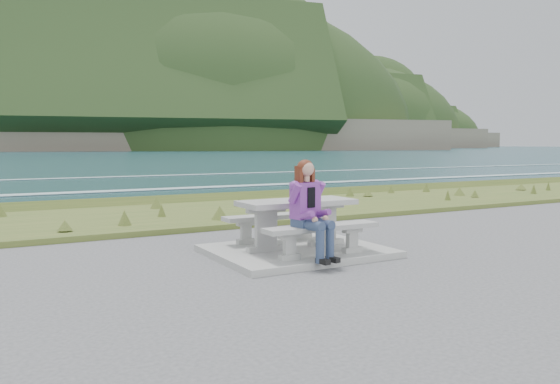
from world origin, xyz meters
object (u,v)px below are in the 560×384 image
Objects in this scene: bench_seaward at (275,220)px; seated_woman at (313,223)px; picnic_table at (297,211)px; bench_landward at (322,232)px.

seated_woman reaches higher than bench_seaward.
seated_woman is at bearing -106.27° from picnic_table.
seated_woman reaches higher than bench_landward.
bench_landward is (0.00, -0.70, -0.23)m from picnic_table.
bench_landward is 1.40m from bench_seaward.
bench_landward is at bearing -90.00° from picnic_table.
bench_landward is at bearing 17.24° from seated_woman.
bench_landward is 1.00× the size of bench_seaward.
bench_landward is 0.32m from seated_woman.
bench_landward is 1.29× the size of seated_woman.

